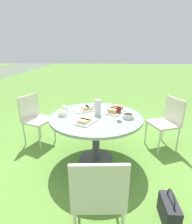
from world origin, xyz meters
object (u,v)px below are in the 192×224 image
Objects in this scene: chair_near_right at (167,119)px; chair_far_back at (35,116)px; water_pitcher at (98,107)px; wine_glass at (119,110)px; chair_near_left at (99,193)px; handbag at (169,210)px; dining_table at (96,122)px.

chair_near_right and chair_far_back have the same top height.
chair_near_right is at bearing -91.57° from chair_far_back.
wine_glass is (-0.18, -0.29, 0.02)m from water_pitcher.
chair_near_left is 0.83m from handbag.
wine_glass is at bearing -113.80° from chair_far_back.
water_pitcher is 0.63× the size of handbag.
chair_near_left reaches higher than dining_table.
dining_table is at bearing 156.17° from water_pitcher.
wine_glass is at bearing 27.70° from handbag.
wine_glass is at bearing -11.77° from chair_near_left.
wine_glass reaches higher than handbag.
handbag is at bearing -152.30° from wine_glass.
chair_far_back is 1.29m from water_pitcher.
dining_table is 0.23m from water_pitcher.
chair_near_left is 1.00× the size of chair_near_right.
chair_far_back is 2.42× the size of handbag.
chair_near_right is at bearing -69.62° from dining_table.
dining_table is at bearing 67.46° from wine_glass.
dining_table is 0.42m from wine_glass.
chair_near_right reaches higher than dining_table.
handbag is at bearing -142.60° from dining_table.
water_pitcher reaches higher than chair_near_right.
chair_near_right is at bearing -33.57° from chair_near_left.
chair_far_back reaches higher than handbag.
chair_near_left is 2.02m from chair_near_right.
dining_table is 3.67× the size of handbag.
chair_near_left is (-1.24, -0.08, -0.11)m from dining_table.
water_pitcher reaches higher than handbag.
wine_glass is (-0.58, 0.89, 0.35)m from chair_near_right.
chair_far_back is at bearing 51.38° from handbag.
water_pitcher reaches higher than dining_table.
chair_near_left is 1.33m from water_pitcher.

